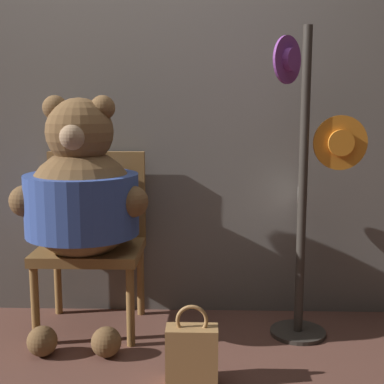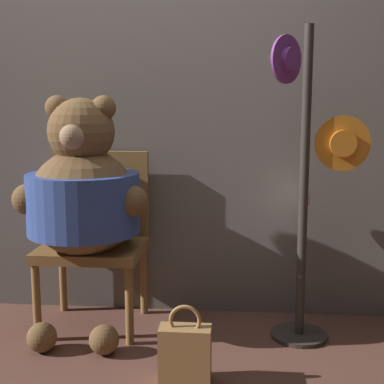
{
  "view_description": "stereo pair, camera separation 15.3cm",
  "coord_description": "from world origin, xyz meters",
  "px_view_note": "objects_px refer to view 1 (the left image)",
  "views": [
    {
      "loc": [
        0.45,
        -2.38,
        1.15
      ],
      "look_at": [
        0.38,
        0.19,
        0.73
      ],
      "focal_mm": 50.0,
      "sensor_mm": 36.0,
      "label": 1
    },
    {
      "loc": [
        0.61,
        -2.37,
        1.15
      ],
      "look_at": [
        0.38,
        0.19,
        0.73
      ],
      "focal_mm": 50.0,
      "sensor_mm": 36.0,
      "label": 2
    }
  ],
  "objects_px": {
    "handbag_on_ground": "(192,353)",
    "teddy_bear": "(82,197)",
    "hat_display_rack": "(307,190)",
    "chair": "(93,233)"
  },
  "relations": [
    {
      "from": "teddy_bear",
      "to": "hat_display_rack",
      "type": "height_order",
      "value": "hat_display_rack"
    },
    {
      "from": "teddy_bear",
      "to": "hat_display_rack",
      "type": "xyz_separation_m",
      "value": [
        1.09,
        0.03,
        0.03
      ]
    },
    {
      "from": "hat_display_rack",
      "to": "chair",
      "type": "bearing_deg",
      "value": 173.4
    },
    {
      "from": "teddy_bear",
      "to": "handbag_on_ground",
      "type": "height_order",
      "value": "teddy_bear"
    },
    {
      "from": "handbag_on_ground",
      "to": "teddy_bear",
      "type": "bearing_deg",
      "value": 140.31
    },
    {
      "from": "chair",
      "to": "teddy_bear",
      "type": "height_order",
      "value": "teddy_bear"
    },
    {
      "from": "handbag_on_ground",
      "to": "chair",
      "type": "bearing_deg",
      "value": 131.15
    },
    {
      "from": "hat_display_rack",
      "to": "handbag_on_ground",
      "type": "height_order",
      "value": "hat_display_rack"
    },
    {
      "from": "chair",
      "to": "handbag_on_ground",
      "type": "bearing_deg",
      "value": -48.85
    },
    {
      "from": "chair",
      "to": "hat_display_rack",
      "type": "xyz_separation_m",
      "value": [
        1.08,
        -0.12,
        0.25
      ]
    }
  ]
}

